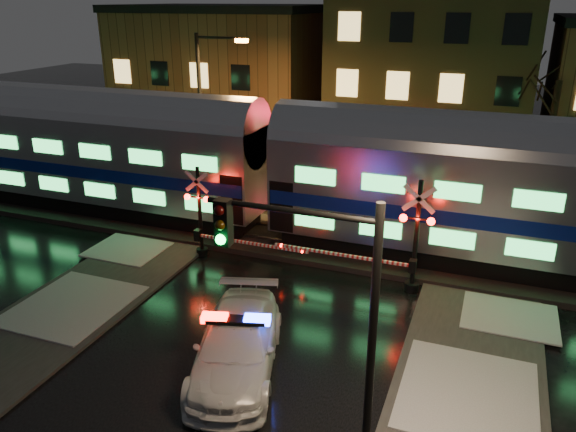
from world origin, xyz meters
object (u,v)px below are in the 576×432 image
Objects in this scene: crossing_signal_left at (207,222)px; streetlight at (205,106)px; police_car at (237,345)px; crossing_signal_right at (405,246)px; traffic_light at (328,325)px.

crossing_signal_left is 0.64× the size of streetlight.
crossing_signal_left is (-4.33, 6.34, 0.75)m from police_car.
police_car is 0.99× the size of crossing_signal_right.
crossing_signal_right is at bearing 44.35° from police_car.
police_car is at bearing -55.67° from crossing_signal_left.
streetlight is (-11.40, 6.69, 3.09)m from crossing_signal_right.
streetlight is at bearing 121.35° from traffic_light.
crossing_signal_left is (-7.88, -0.01, -0.19)m from crossing_signal_right.
crossing_signal_right is at bearing 82.49° from traffic_light.
streetlight reaches higher than traffic_light.
crossing_signal_right is 1.11× the size of crossing_signal_left.
police_car is 0.70× the size of streetlight.
police_car is 4.51m from traffic_light.
traffic_light is at bearing -47.82° from police_car.
crossing_signal_right is 8.45m from traffic_light.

